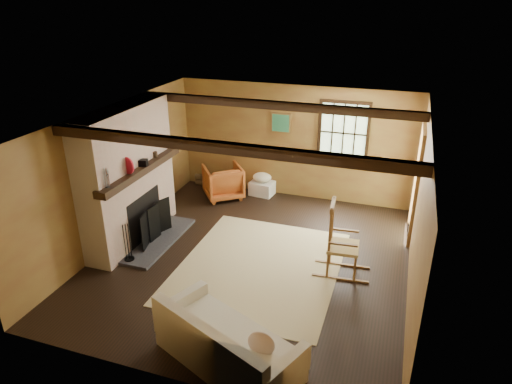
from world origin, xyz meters
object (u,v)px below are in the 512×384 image
at_px(laundry_basket, 262,188).
at_px(sofa, 225,347).
at_px(armchair, 223,182).
at_px(rocking_chair, 341,244).
at_px(fireplace, 130,181).

bearing_deg(laundry_basket, sofa, -77.03).
bearing_deg(armchair, laundry_basket, 170.53).
bearing_deg(rocking_chair, armchair, 49.08).
bearing_deg(fireplace, rocking_chair, 0.95).
bearing_deg(sofa, rocking_chair, 91.75).
bearing_deg(fireplace, sofa, -40.86).
relative_size(rocking_chair, laundry_basket, 2.43).
relative_size(sofa, laundry_basket, 3.98).
height_order(sofa, armchair, sofa).
bearing_deg(laundry_basket, armchair, -152.20).
height_order(laundry_basket, armchair, armchair).
height_order(sofa, laundry_basket, sofa).
bearing_deg(sofa, fireplace, 162.66).
relative_size(sofa, armchair, 2.55).
distance_m(rocking_chair, sofa, 2.60).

